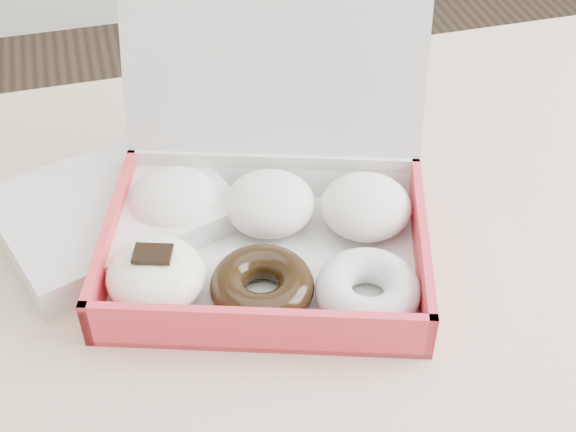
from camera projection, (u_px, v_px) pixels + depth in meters
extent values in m
cube|color=tan|center=(413.00, 239.00, 0.92)|extent=(1.20, 0.80, 0.04)
cube|color=silver|center=(266.00, 261.00, 0.86)|extent=(0.39, 0.33, 0.01)
cube|color=#E53542|center=(257.00, 330.00, 0.75)|extent=(0.32, 0.11, 0.06)
cube|color=silver|center=(273.00, 174.00, 0.93)|extent=(0.32, 0.11, 0.06)
cube|color=#E53542|center=(113.00, 239.00, 0.85)|extent=(0.08, 0.24, 0.06)
cube|color=#E53542|center=(421.00, 249.00, 0.83)|extent=(0.08, 0.24, 0.06)
cube|color=silver|center=(273.00, 93.00, 0.88)|extent=(0.34, 0.17, 0.24)
ellipsoid|color=white|center=(174.00, 200.00, 0.88)|extent=(0.13, 0.13, 0.06)
ellipsoid|color=white|center=(270.00, 203.00, 0.88)|extent=(0.13, 0.13, 0.06)
ellipsoid|color=white|center=(366.00, 206.00, 0.88)|extent=(0.13, 0.13, 0.06)
ellipsoid|color=#FAF1C8|center=(156.00, 275.00, 0.80)|extent=(0.13, 0.13, 0.06)
cube|color=black|center=(153.00, 254.00, 0.78)|extent=(0.04, 0.04, 0.00)
torus|color=black|center=(262.00, 286.00, 0.80)|extent=(0.13, 0.13, 0.04)
torus|color=white|center=(368.00, 290.00, 0.80)|extent=(0.13, 0.13, 0.04)
cube|color=white|center=(113.00, 211.00, 0.89)|extent=(0.29, 0.26, 0.04)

